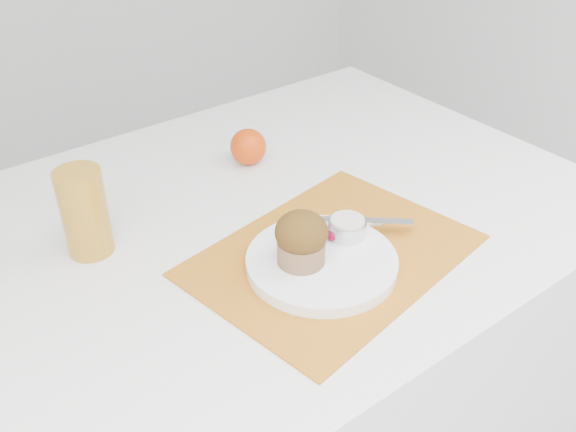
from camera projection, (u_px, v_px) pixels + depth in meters
table at (248, 380)px, 1.24m from camera, size 1.20×0.80×0.75m
placemat at (333, 255)px, 0.96m from camera, size 0.45×0.36×0.00m
plate at (322, 262)px, 0.92m from camera, size 0.27×0.27×0.02m
ramekin at (347, 228)px, 0.96m from camera, size 0.06×0.06×0.03m
cream at (348, 221)px, 0.95m from camera, size 0.06×0.06×0.01m
raspberry_near at (317, 226)px, 0.97m from camera, size 0.02×0.02×0.02m
raspberry_far at (332, 235)px, 0.95m from camera, size 0.02×0.02×0.02m
butter_knife at (351, 221)px, 0.99m from camera, size 0.16×0.14×0.00m
orange at (248, 147)px, 1.17m from camera, size 0.07×0.07×0.07m
juice_glass at (84, 212)px, 0.93m from camera, size 0.08×0.08×0.14m
muffin at (301, 239)px, 0.89m from camera, size 0.09×0.09×0.08m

